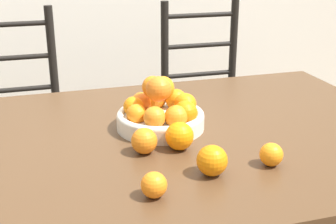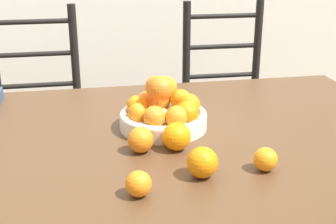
{
  "view_description": "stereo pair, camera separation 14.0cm",
  "coord_description": "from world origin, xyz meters",
  "px_view_note": "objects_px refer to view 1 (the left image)",
  "views": [
    {
      "loc": [
        -0.36,
        -1.28,
        1.33
      ],
      "look_at": [
        0.01,
        -0.02,
        0.84
      ],
      "focal_mm": 50.0,
      "sensor_mm": 36.0,
      "label": 1
    },
    {
      "loc": [
        -0.23,
        -1.31,
        1.33
      ],
      "look_at": [
        0.01,
        -0.02,
        0.84
      ],
      "focal_mm": 50.0,
      "sensor_mm": 36.0,
      "label": 2
    }
  ],
  "objects_px": {
    "orange_loose_1": "(179,136)",
    "orange_loose_3": "(212,161)",
    "orange_loose_0": "(144,141)",
    "chair_right": "(207,110)",
    "orange_loose_2": "(271,155)",
    "orange_loose_4": "(154,185)",
    "chair_left": "(18,130)",
    "fruit_bowl": "(161,112)"
  },
  "relations": [
    {
      "from": "orange_loose_1",
      "to": "orange_loose_3",
      "type": "height_order",
      "value": "orange_loose_1"
    },
    {
      "from": "orange_loose_0",
      "to": "chair_right",
      "type": "distance_m",
      "value": 1.15
    },
    {
      "from": "orange_loose_2",
      "to": "orange_loose_4",
      "type": "distance_m",
      "value": 0.35
    },
    {
      "from": "orange_loose_0",
      "to": "chair_left",
      "type": "bearing_deg",
      "value": 111.59
    },
    {
      "from": "orange_loose_0",
      "to": "orange_loose_1",
      "type": "bearing_deg",
      "value": -1.92
    },
    {
      "from": "fruit_bowl",
      "to": "orange_loose_2",
      "type": "distance_m",
      "value": 0.4
    },
    {
      "from": "orange_loose_4",
      "to": "chair_right",
      "type": "relative_size",
      "value": 0.06
    },
    {
      "from": "orange_loose_0",
      "to": "chair_right",
      "type": "bearing_deg",
      "value": 59.22
    },
    {
      "from": "fruit_bowl",
      "to": "chair_right",
      "type": "bearing_deg",
      "value": 59.06
    },
    {
      "from": "chair_right",
      "to": "orange_loose_0",
      "type": "bearing_deg",
      "value": -120.12
    },
    {
      "from": "chair_right",
      "to": "fruit_bowl",
      "type": "bearing_deg",
      "value": -120.27
    },
    {
      "from": "orange_loose_4",
      "to": "orange_loose_1",
      "type": "bearing_deg",
      "value": 59.44
    },
    {
      "from": "chair_left",
      "to": "chair_right",
      "type": "relative_size",
      "value": 1.0
    },
    {
      "from": "fruit_bowl",
      "to": "orange_loose_3",
      "type": "bearing_deg",
      "value": -83.52
    },
    {
      "from": "orange_loose_1",
      "to": "chair_left",
      "type": "height_order",
      "value": "chair_left"
    },
    {
      "from": "chair_left",
      "to": "chair_right",
      "type": "distance_m",
      "value": 0.94
    },
    {
      "from": "orange_loose_1",
      "to": "chair_left",
      "type": "bearing_deg",
      "value": 116.7
    },
    {
      "from": "fruit_bowl",
      "to": "chair_right",
      "type": "xyz_separation_m",
      "value": [
        0.47,
        0.78,
        -0.32
      ]
    },
    {
      "from": "fruit_bowl",
      "to": "orange_loose_2",
      "type": "height_order",
      "value": "fruit_bowl"
    },
    {
      "from": "orange_loose_2",
      "to": "orange_loose_3",
      "type": "bearing_deg",
      "value": -178.64
    },
    {
      "from": "orange_loose_2",
      "to": "orange_loose_4",
      "type": "height_order",
      "value": "same"
    },
    {
      "from": "fruit_bowl",
      "to": "orange_loose_2",
      "type": "bearing_deg",
      "value": -58.08
    },
    {
      "from": "orange_loose_2",
      "to": "chair_right",
      "type": "distance_m",
      "value": 1.19
    },
    {
      "from": "fruit_bowl",
      "to": "orange_loose_1",
      "type": "height_order",
      "value": "fruit_bowl"
    },
    {
      "from": "orange_loose_1",
      "to": "fruit_bowl",
      "type": "bearing_deg",
      "value": 92.3
    },
    {
      "from": "orange_loose_0",
      "to": "chair_right",
      "type": "xyz_separation_m",
      "value": [
        0.57,
        0.95,
        -0.3
      ]
    },
    {
      "from": "fruit_bowl",
      "to": "orange_loose_1",
      "type": "relative_size",
      "value": 3.4
    },
    {
      "from": "fruit_bowl",
      "to": "orange_loose_1",
      "type": "xyz_separation_m",
      "value": [
        0.01,
        -0.17,
        -0.01
      ]
    },
    {
      "from": "orange_loose_1",
      "to": "orange_loose_3",
      "type": "xyz_separation_m",
      "value": [
        0.03,
        -0.17,
        -0.0
      ]
    },
    {
      "from": "orange_loose_2",
      "to": "chair_left",
      "type": "bearing_deg",
      "value": 121.35
    },
    {
      "from": "orange_loose_1",
      "to": "orange_loose_4",
      "type": "xyz_separation_m",
      "value": [
        -0.14,
        -0.24,
        -0.01
      ]
    },
    {
      "from": "orange_loose_1",
      "to": "orange_loose_4",
      "type": "relative_size",
      "value": 1.3
    },
    {
      "from": "orange_loose_4",
      "to": "chair_left",
      "type": "relative_size",
      "value": 0.06
    },
    {
      "from": "fruit_bowl",
      "to": "orange_loose_2",
      "type": "relative_size",
      "value": 4.41
    },
    {
      "from": "chair_left",
      "to": "orange_loose_1",
      "type": "bearing_deg",
      "value": -63.36
    },
    {
      "from": "orange_loose_3",
      "to": "chair_left",
      "type": "relative_size",
      "value": 0.08
    },
    {
      "from": "orange_loose_4",
      "to": "orange_loose_2",
      "type": "bearing_deg",
      "value": 11.24
    },
    {
      "from": "orange_loose_0",
      "to": "chair_right",
      "type": "relative_size",
      "value": 0.07
    },
    {
      "from": "chair_right",
      "to": "orange_loose_3",
      "type": "bearing_deg",
      "value": -110.27
    },
    {
      "from": "chair_left",
      "to": "orange_loose_4",
      "type": "bearing_deg",
      "value": -74.1
    },
    {
      "from": "orange_loose_3",
      "to": "orange_loose_4",
      "type": "distance_m",
      "value": 0.18
    },
    {
      "from": "chair_left",
      "to": "orange_loose_0",
      "type": "bearing_deg",
      "value": -68.46
    }
  ]
}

